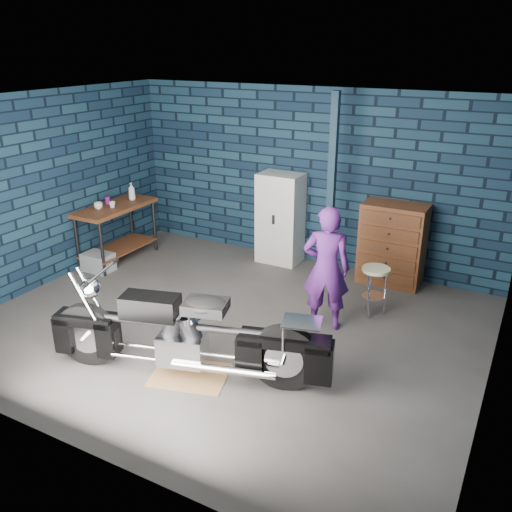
% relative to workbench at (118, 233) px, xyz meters
% --- Properties ---
extents(ground, '(6.00, 6.00, 0.00)m').
position_rel_workbench_xyz_m(ground, '(2.68, -1.05, -0.46)').
color(ground, '#4A4745').
rests_on(ground, ground).
extents(room_walls, '(6.02, 5.01, 2.71)m').
position_rel_workbench_xyz_m(room_walls, '(2.68, -0.50, 1.45)').
color(room_walls, black).
rests_on(room_walls, ground).
extents(support_post, '(0.10, 0.10, 2.70)m').
position_rel_workbench_xyz_m(support_post, '(3.23, 0.90, 0.90)').
color(support_post, '#102535').
rests_on(support_post, ground).
extents(workbench, '(0.60, 1.40, 0.91)m').
position_rel_workbench_xyz_m(workbench, '(0.00, 0.00, 0.00)').
color(workbench, brown).
rests_on(workbench, ground).
extents(drip_mat, '(0.93, 0.79, 0.01)m').
position_rel_workbench_xyz_m(drip_mat, '(2.88, -2.17, -0.45)').
color(drip_mat, brown).
rests_on(drip_mat, ground).
extents(motorcycle, '(2.64, 1.37, 1.12)m').
position_rel_workbench_xyz_m(motorcycle, '(2.88, -2.17, 0.11)').
color(motorcycle, black).
rests_on(motorcycle, ground).
extents(person, '(0.65, 0.53, 1.55)m').
position_rel_workbench_xyz_m(person, '(3.73, -0.50, 0.32)').
color(person, '#58207A').
rests_on(person, ground).
extents(storage_bin, '(0.45, 0.32, 0.28)m').
position_rel_workbench_xyz_m(storage_bin, '(0.02, -0.50, -0.32)').
color(storage_bin, gray).
rests_on(storage_bin, ground).
extents(locker, '(0.67, 0.48, 1.43)m').
position_rel_workbench_xyz_m(locker, '(2.31, 1.18, 0.26)').
color(locker, silver).
rests_on(locker, ground).
extents(tool_chest, '(0.89, 0.50, 1.19)m').
position_rel_workbench_xyz_m(tool_chest, '(4.09, 1.18, 0.14)').
color(tool_chest, brown).
rests_on(tool_chest, ground).
extents(shop_stool, '(0.43, 0.43, 0.65)m').
position_rel_workbench_xyz_m(shop_stool, '(4.18, 0.10, -0.13)').
color(shop_stool, '#C1B892').
rests_on(shop_stool, ground).
extents(cup_a, '(0.16, 0.16, 0.10)m').
position_rel_workbench_xyz_m(cup_a, '(-0.09, -0.26, 0.51)').
color(cup_a, '#C1B892').
rests_on(cup_a, workbench).
extents(cup_b, '(0.10, 0.10, 0.09)m').
position_rel_workbench_xyz_m(cup_b, '(0.05, -0.10, 0.50)').
color(cup_b, '#C1B892').
rests_on(cup_b, workbench).
extents(mug_purple, '(0.11, 0.11, 0.12)m').
position_rel_workbench_xyz_m(mug_purple, '(-0.16, 0.02, 0.51)').
color(mug_purple, '#571860').
rests_on(mug_purple, workbench).
extents(bottle, '(0.13, 0.13, 0.28)m').
position_rel_workbench_xyz_m(bottle, '(0.03, 0.39, 0.60)').
color(bottle, gray).
rests_on(bottle, workbench).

